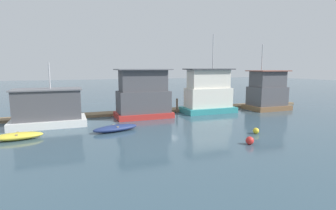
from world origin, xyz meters
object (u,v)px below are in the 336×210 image
(houseboat_teal, at_px, (208,93))
(houseboat_white, at_px, (48,108))
(houseboat_red, at_px, (143,96))
(houseboat_brown, at_px, (267,92))
(mooring_post_far_right, at_px, (168,105))
(buoy_red, at_px, (250,141))
(dinghy_yellow, at_px, (17,136))
(mooring_post_near_right, at_px, (177,106))
(mooring_post_centre, at_px, (34,115))
(buoy_yellow, at_px, (256,131))
(dinghy_navy, at_px, (116,128))

(houseboat_teal, bearing_deg, houseboat_white, -176.40)
(houseboat_red, bearing_deg, houseboat_brown, -1.56)
(houseboat_teal, relative_size, mooring_post_far_right, 4.78)
(houseboat_brown, distance_m, buoy_red, 17.54)
(dinghy_yellow, distance_m, mooring_post_near_right, 17.48)
(mooring_post_centre, height_order, buoy_yellow, mooring_post_centre)
(houseboat_brown, xyz_separation_m, dinghy_yellow, (-27.99, -4.91, -2.01))
(mooring_post_centre, bearing_deg, mooring_post_far_right, 0.00)
(dinghy_navy, bearing_deg, buoy_yellow, -25.37)
(dinghy_yellow, bearing_deg, houseboat_teal, 16.09)
(houseboat_teal, xyz_separation_m, mooring_post_far_right, (-4.81, 1.17, -1.34))
(houseboat_red, height_order, mooring_post_near_right, houseboat_red)
(houseboat_brown, bearing_deg, buoy_red, -135.18)
(houseboat_red, xyz_separation_m, houseboat_teal, (8.29, 0.33, -0.07))
(houseboat_teal, xyz_separation_m, dinghy_navy, (-12.29, -5.68, -2.04))
(mooring_post_near_right, distance_m, mooring_post_far_right, 1.17)
(dinghy_navy, distance_m, buoy_red, 11.04)
(houseboat_red, xyz_separation_m, dinghy_yellow, (-11.43, -5.36, -2.11))
(dinghy_yellow, xyz_separation_m, buoy_yellow, (18.10, -5.05, -0.02))
(mooring_post_near_right, bearing_deg, dinghy_navy, -141.61)
(buoy_yellow, bearing_deg, houseboat_brown, 45.19)
(mooring_post_near_right, bearing_deg, houseboat_teal, -17.81)
(houseboat_white, distance_m, buoy_yellow, 18.82)
(houseboat_teal, bearing_deg, houseboat_brown, -5.39)
(houseboat_teal, distance_m, houseboat_brown, 8.31)
(dinghy_yellow, bearing_deg, houseboat_white, 66.59)
(buoy_red, bearing_deg, mooring_post_near_right, 88.24)
(houseboat_teal, relative_size, dinghy_yellow, 2.54)
(buoy_yellow, xyz_separation_m, buoy_red, (-2.47, -2.32, 0.04))
(mooring_post_centre, bearing_deg, houseboat_red, -7.83)
(houseboat_brown, relative_size, mooring_post_far_right, 4.25)
(houseboat_white, distance_m, mooring_post_near_right, 14.30)
(houseboat_brown, xyz_separation_m, mooring_post_centre, (-27.47, 1.95, -1.55))
(houseboat_white, height_order, houseboat_teal, houseboat_teal)
(dinghy_yellow, bearing_deg, mooring_post_near_right, 23.12)
(buoy_red, bearing_deg, mooring_post_far_right, 92.91)
(houseboat_teal, xyz_separation_m, mooring_post_near_right, (-3.65, 1.17, -1.46))
(houseboat_red, xyz_separation_m, buoy_yellow, (6.67, -10.41, -2.14))
(houseboat_white, relative_size, houseboat_red, 1.09)
(houseboat_red, xyz_separation_m, mooring_post_far_right, (3.48, 1.50, -1.41))
(mooring_post_centre, xyz_separation_m, mooring_post_far_right, (14.39, 0.00, 0.25))
(houseboat_white, distance_m, mooring_post_far_right, 13.15)
(mooring_post_near_right, distance_m, buoy_yellow, 12.09)
(houseboat_teal, distance_m, mooring_post_centre, 19.30)
(houseboat_red, distance_m, houseboat_teal, 8.30)
(dinghy_yellow, distance_m, mooring_post_centre, 6.90)
(buoy_yellow, bearing_deg, houseboat_white, 149.18)
(houseboat_teal, bearing_deg, buoy_yellow, -98.57)
(houseboat_red, distance_m, mooring_post_near_right, 5.11)
(houseboat_white, height_order, mooring_post_near_right, houseboat_white)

